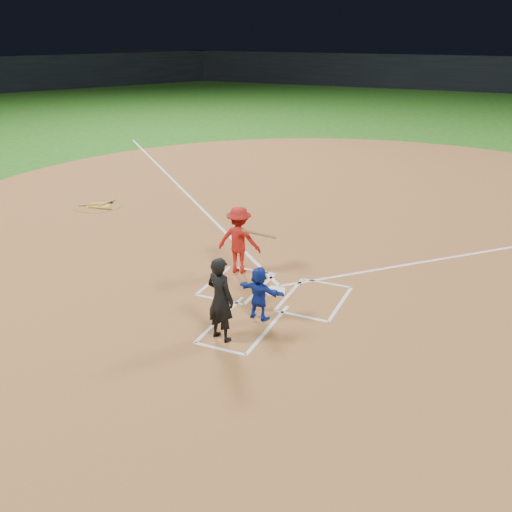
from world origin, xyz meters
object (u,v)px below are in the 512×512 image
at_px(catcher, 259,293).
at_px(on_deck_circle, 98,206).
at_px(umpire, 220,299).
at_px(home_plate, 275,291).
at_px(batter_at_plate, 239,240).

bearing_deg(catcher, on_deck_circle, -24.03).
bearing_deg(catcher, umpire, 80.17).
bearing_deg(home_plate, catcher, 97.95).
bearing_deg(batter_at_plate, umpire, -70.87).
height_order(home_plate, on_deck_circle, home_plate).
distance_m(on_deck_circle, batter_at_plate, 7.60).
bearing_deg(home_plate, on_deck_circle, -25.45).
xyz_separation_m(umpire, batter_at_plate, (-1.09, 3.15, -0.02)).
height_order(on_deck_circle, catcher, catcher).
bearing_deg(umpire, on_deck_circle, -21.98).
distance_m(catcher, umpire, 1.17).
relative_size(catcher, umpire, 0.68).
bearing_deg(batter_at_plate, home_plate, -29.99).
xyz_separation_m(home_plate, catcher, (0.19, -1.35, 0.57)).
bearing_deg(umpire, batter_at_plate, -54.54).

